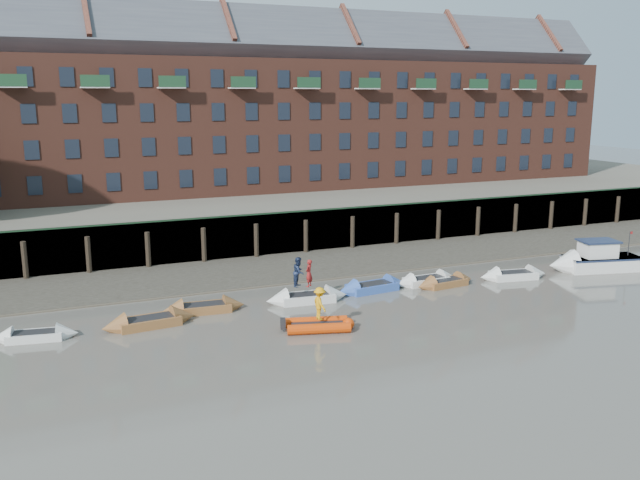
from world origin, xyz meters
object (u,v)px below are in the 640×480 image
rowboat_1 (149,322)px  person_rower_b (299,272)px  rowboat_3 (307,298)px  rowboat_5 (426,281)px  rowboat_0 (35,336)px  rowboat_2 (204,308)px  rib_tender (320,325)px  motor_launch (588,261)px  rowboat_6 (445,283)px  person_rib_crew (320,303)px  person_rower_a (309,273)px  rowboat_7 (513,275)px  rowboat_4 (372,287)px

rowboat_1 → person_rower_b: (8.86, 0.94, 1.60)m
rowboat_1 → rowboat_3: size_ratio=1.00×
rowboat_5 → rowboat_0: bearing=-179.3°
rowboat_2 → rib_tender: rowboat_2 is taller
rowboat_0 → rowboat_2: rowboat_2 is taller
motor_launch → rowboat_6: bearing=10.2°
person_rower_b → person_rib_crew: size_ratio=1.03×
rowboat_6 → motor_launch: 11.36m
rowboat_0 → rib_tender: bearing=-7.6°
rowboat_5 → motor_launch: size_ratio=0.66×
rib_tender → person_rower_a: (1.26, 4.73, 1.50)m
rib_tender → rowboat_3: bearing=91.5°
rib_tender → rowboat_5: bearing=44.2°
rowboat_6 → person_rower_a: 9.50m
rowboat_5 → person_rib_crew: bearing=-153.4°
rib_tender → person_rower_a: bearing=90.3°
rowboat_2 → motor_launch: 26.93m
rowboat_0 → person_rib_crew: (13.72, -4.19, 1.23)m
rowboat_5 → person_rower_b: (-9.03, -0.44, 1.62)m
rowboat_7 → rowboat_3: bearing=-172.4°
rowboat_3 → rowboat_7: (14.61, -0.55, -0.01)m
motor_launch → person_rower_a: 20.74m
rowboat_2 → rowboat_4: (10.69, 0.02, 0.01)m
rowboat_7 → rib_tender: rowboat_7 is taller
rowboat_7 → person_rower_b: person_rower_b is taller
rowboat_0 → rowboat_7: size_ratio=0.87×
rowboat_1 → rowboat_4: rowboat_1 is taller
rowboat_3 → rowboat_6: rowboat_3 is taller
rowboat_6 → person_rower_b: bearing=171.0°
rib_tender → motor_launch: bearing=25.5°
motor_launch → person_rib_crew: (-21.99, -3.98, 0.74)m
rowboat_0 → person_rower_a: person_rower_a is taller
rowboat_7 → rib_tender: bearing=-155.2°
rowboat_1 → person_rower_b: bearing=0.4°
rowboat_0 → person_rower_b: size_ratio=2.41×
rowboat_1 → motor_launch: size_ratio=0.73×
person_rib_crew → rowboat_0: bearing=70.2°
rowboat_4 → rowboat_7: 10.08m
rowboat_5 → person_rower_b: 9.19m
rowboat_1 → rowboat_6: 18.78m
rowboat_3 → rowboat_5: (8.57, 0.60, -0.02)m
rowboat_1 → rowboat_2: rowboat_1 is taller
rowboat_7 → person_rower_b: 15.17m
rowboat_3 → rowboat_4: 4.61m
rowboat_4 → person_rower_b: (-5.04, -0.36, 1.60)m
rowboat_1 → rowboat_6: size_ratio=1.14×
person_rib_crew → motor_launch: bearing=-82.6°
rowboat_3 → rowboat_1: bearing=-169.6°
rowboat_2 → rowboat_4: 10.69m
rowboat_7 → rowboat_2: bearing=-173.2°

